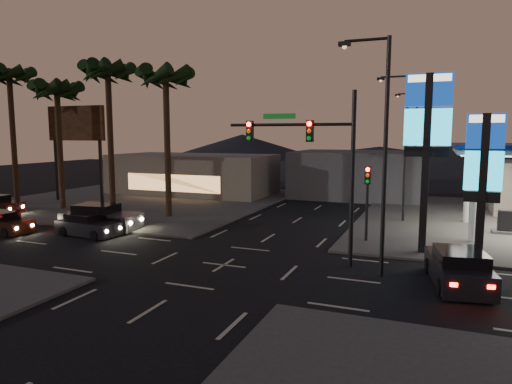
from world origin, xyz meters
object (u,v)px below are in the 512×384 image
at_px(pylon_sign_short, 484,165).
at_px(traffic_signal_mast, 315,152).
at_px(pylon_sign_tall, 427,127).
at_px(suv_station, 458,269).
at_px(car_lane_b_front, 100,218).
at_px(car_lane_a_mid, 2,223).
at_px(car_lane_b_mid, 98,219).
at_px(car_lane_a_front, 88,225).

height_order(pylon_sign_short, traffic_signal_mast, traffic_signal_mast).
xyz_separation_m(pylon_sign_tall, pylon_sign_short, (2.50, -1.00, -1.74)).
bearing_deg(suv_station, car_lane_b_front, 170.74).
xyz_separation_m(traffic_signal_mast, suv_station, (6.26, -1.11, -4.52)).
relative_size(car_lane_a_mid, suv_station, 0.85).
relative_size(pylon_sign_tall, car_lane_b_front, 1.73).
xyz_separation_m(car_lane_b_front, car_lane_b_mid, (-0.13, -0.04, -0.08)).
xyz_separation_m(pylon_sign_short, car_lane_a_front, (-21.31, -1.86, -4.05)).
height_order(traffic_signal_mast, car_lane_a_mid, traffic_signal_mast).
bearing_deg(car_lane_b_mid, traffic_signal_mast, -8.68).
bearing_deg(car_lane_a_front, suv_station, -4.96).
distance_m(pylon_sign_short, traffic_signal_mast, 7.69).
relative_size(car_lane_b_front, car_lane_b_mid, 1.14).
relative_size(pylon_sign_tall, suv_station, 1.88).
xyz_separation_m(pylon_sign_short, suv_station, (-0.99, -3.62, -3.95)).
height_order(car_lane_a_front, car_lane_a_mid, car_lane_a_front).
height_order(pylon_sign_tall, pylon_sign_short, pylon_sign_tall).
relative_size(pylon_sign_short, car_lane_b_mid, 1.53).
bearing_deg(car_lane_a_mid, car_lane_b_front, 30.48).
height_order(car_lane_a_mid, car_lane_b_mid, car_lane_b_mid).
bearing_deg(car_lane_a_mid, suv_station, -0.94).
xyz_separation_m(pylon_sign_tall, car_lane_b_front, (-19.25, -1.24, -5.63)).
xyz_separation_m(pylon_sign_short, car_lane_b_front, (-21.75, -0.24, -3.89)).
height_order(car_lane_b_front, suv_station, car_lane_b_front).
bearing_deg(car_lane_a_front, pylon_sign_tall, 8.63).
bearing_deg(car_lane_b_mid, car_lane_a_mid, -149.23).
bearing_deg(suv_station, car_lane_b_mid, 170.91).
height_order(car_lane_a_mid, car_lane_b_front, car_lane_b_front).
xyz_separation_m(car_lane_a_front, car_lane_a_mid, (-5.47, -1.34, -0.01)).
bearing_deg(car_lane_a_mid, car_lane_a_front, 13.78).
height_order(traffic_signal_mast, car_lane_b_mid, traffic_signal_mast).
bearing_deg(traffic_signal_mast, car_lane_a_front, 177.33).
relative_size(car_lane_a_mid, car_lane_b_mid, 0.90).
bearing_deg(traffic_signal_mast, pylon_sign_tall, 36.52).
height_order(car_lane_a_front, car_lane_b_front, car_lane_b_front).
distance_m(car_lane_a_front, car_lane_b_front, 1.69).
bearing_deg(car_lane_b_mid, pylon_sign_short, 0.73).
height_order(pylon_sign_tall, car_lane_b_front, pylon_sign_tall).
relative_size(pylon_sign_short, traffic_signal_mast, 0.88).
bearing_deg(car_lane_b_mid, car_lane_b_front, 18.39).
xyz_separation_m(pylon_sign_tall, car_lane_b_mid, (-19.38, -1.28, -5.71)).
height_order(pylon_sign_tall, car_lane_a_front, pylon_sign_tall).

